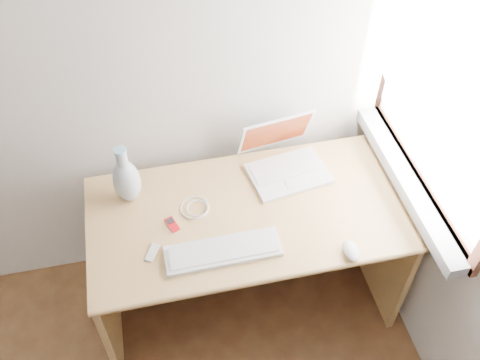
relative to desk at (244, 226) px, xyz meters
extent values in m
cube|color=white|center=(0.74, -0.12, 0.81)|extent=(0.01, 0.90, 1.00)
cube|color=#969699|center=(0.68, -0.12, 0.28)|extent=(0.10, 0.96, 0.06)
cube|color=white|center=(0.66, -0.12, 0.84)|extent=(0.02, 0.84, 0.92)
cube|color=tan|center=(0.00, -0.08, 0.19)|extent=(1.35, 0.68, 0.03)
cube|color=tan|center=(-0.66, -0.08, -0.17)|extent=(0.03, 0.64, 0.69)
cube|color=tan|center=(0.66, -0.08, -0.17)|extent=(0.03, 0.64, 0.69)
cube|color=tan|center=(0.00, 0.24, -0.05)|extent=(1.29, 0.03, 0.45)
cube|color=white|center=(0.22, 0.08, 0.21)|extent=(0.37, 0.29, 0.02)
cube|color=white|center=(0.22, 0.08, 0.22)|extent=(0.33, 0.18, 0.00)
cube|color=white|center=(0.22, 0.20, 0.33)|extent=(0.35, 0.14, 0.22)
cube|color=#8D330F|center=(0.22, 0.20, 0.33)|extent=(0.32, 0.12, 0.19)
cube|color=white|center=(-0.14, -0.27, 0.21)|extent=(0.46, 0.14, 0.02)
cube|color=white|center=(-0.14, -0.27, 0.23)|extent=(0.43, 0.11, 0.00)
ellipsoid|color=white|center=(0.35, -0.38, 0.22)|extent=(0.07, 0.10, 0.04)
cube|color=red|center=(-0.32, -0.09, 0.21)|extent=(0.06, 0.09, 0.01)
cube|color=black|center=(-0.32, -0.09, 0.21)|extent=(0.04, 0.04, 0.00)
torus|color=white|center=(-0.22, -0.02, 0.21)|extent=(0.16, 0.16, 0.01)
cube|color=white|center=(-0.42, -0.21, 0.21)|extent=(0.07, 0.09, 0.01)
ellipsoid|color=silver|center=(-0.48, 0.10, 0.31)|extent=(0.11, 0.11, 0.22)
cylinder|color=silver|center=(-0.48, 0.10, 0.45)|extent=(0.05, 0.05, 0.09)
cylinder|color=#9BD7F8|center=(-0.48, 0.10, 0.49)|extent=(0.05, 0.05, 0.01)
camera|label=1|loc=(-0.34, -1.47, 1.96)|focal=40.00mm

